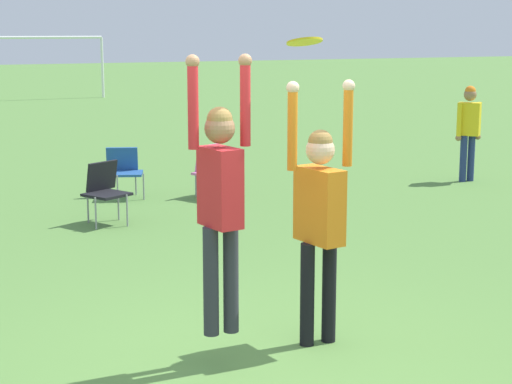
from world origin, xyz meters
name	(u,v)px	position (x,y,z in m)	size (l,w,h in m)	color
ground_plane	(255,367)	(0.00, 0.00, 0.00)	(120.00, 120.00, 0.00)	#56843D
person_jumping	(220,189)	(-0.24, 0.12, 1.43)	(0.52, 0.40, 2.15)	#2D2D38
person_defending	(319,206)	(0.70, 0.26, 1.18)	(0.61, 0.49, 2.21)	black
frisbee	(305,42)	(0.45, 0.08, 2.52)	(0.28, 0.27, 0.08)	yellow
camping_chair_0	(125,168)	(1.01, 7.12, 0.47)	(0.63, 0.67, 0.78)	gray
camping_chair_1	(105,187)	(0.26, 5.46, 0.50)	(0.68, 0.73, 0.84)	gray
camping_chair_2	(210,167)	(2.25, 6.60, 0.48)	(0.65, 0.71, 0.82)	gray
person_spectator_near	(469,125)	(6.83, 6.04, 0.98)	(0.52, 0.41, 1.66)	navy
soccer_goal	(8,50)	(2.36, 26.88, 1.84)	(7.10, 0.10, 2.35)	white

